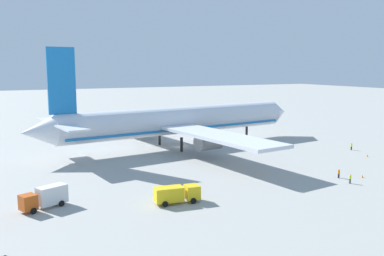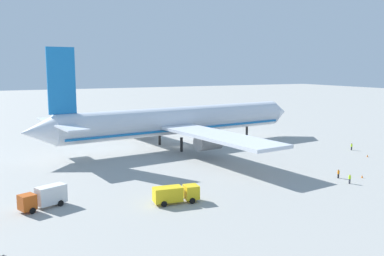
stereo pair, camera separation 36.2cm
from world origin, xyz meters
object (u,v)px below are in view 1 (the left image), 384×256
object	(u,v)px
ground_worker_1	(350,179)
traffic_cone_3	(367,156)
traffic_cone_2	(362,176)
ground_worker_3	(339,174)
ground_worker_4	(351,146)
traffic_cone_4	(132,125)
service_truck_0	(176,194)
service_truck_1	(45,197)
airliner	(176,121)

from	to	relation	value
ground_worker_1	traffic_cone_3	bearing A→B (deg)	34.59
traffic_cone_2	ground_worker_3	bearing A→B (deg)	156.60
ground_worker_4	traffic_cone_3	xyz separation A→B (m)	(-2.83, -7.37, -0.63)
traffic_cone_4	traffic_cone_2	bearing A→B (deg)	-78.86
service_truck_0	traffic_cone_2	xyz separation A→B (m)	(37.33, -2.05, -1.22)
service_truck_1	ground_worker_1	size ratio (longest dim) A/B	4.20
traffic_cone_3	ground_worker_4	bearing A→B (deg)	69.02
airliner	service_truck_1	bearing A→B (deg)	-136.90
traffic_cone_3	service_truck_1	bearing A→B (deg)	-176.73
ground_worker_3	traffic_cone_4	bearing A→B (deg)	98.61
service_truck_1	traffic_cone_4	distance (m)	86.50
airliner	service_truck_1	xyz separation A→B (m)	(-36.51, -34.17, -5.10)
ground_worker_1	ground_worker_4	bearing A→B (deg)	42.54
ground_worker_1	ground_worker_3	size ratio (longest dim) A/B	1.03
ground_worker_1	traffic_cone_3	size ratio (longest dim) A/B	3.10
traffic_cone_3	ground_worker_3	bearing A→B (deg)	-151.57
ground_worker_3	ground_worker_4	bearing A→B (deg)	38.58
airliner	ground_worker_4	world-z (taller)	airliner
ground_worker_3	traffic_cone_2	size ratio (longest dim) A/B	3.02
airliner	traffic_cone_4	world-z (taller)	airliner
airliner	traffic_cone_3	size ratio (longest dim) A/B	140.00
traffic_cone_4	traffic_cone_3	bearing A→B (deg)	-65.97
ground_worker_3	traffic_cone_4	xyz separation A→B (m)	(-12.74, 84.13, -0.57)
service_truck_1	ground_worker_4	distance (m)	74.99
ground_worker_1	ground_worker_4	size ratio (longest dim) A/B	0.97
airliner	traffic_cone_2	bearing A→B (deg)	-66.02
traffic_cone_2	ground_worker_1	bearing A→B (deg)	-160.50
traffic_cone_2	service_truck_1	bearing A→B (deg)	171.26
ground_worker_1	traffic_cone_2	world-z (taller)	ground_worker_1
service_truck_0	traffic_cone_4	size ratio (longest dim) A/B	13.05
traffic_cone_4	ground_worker_3	bearing A→B (deg)	-81.39
service_truck_1	ground_worker_4	bearing A→B (deg)	8.77
ground_worker_1	traffic_cone_2	xyz separation A→B (m)	(5.17, 1.83, -0.59)
service_truck_0	traffic_cone_2	bearing A→B (deg)	-3.15
traffic_cone_3	traffic_cone_4	distance (m)	80.28
ground_worker_1	traffic_cone_4	bearing A→B (deg)	97.62
ground_worker_3	ground_worker_4	world-z (taller)	ground_worker_4
airliner	ground_worker_3	distance (m)	43.91
ground_worker_1	traffic_cone_3	distance (m)	25.44
service_truck_1	service_truck_0	bearing A→B (deg)	-19.63
service_truck_1	ground_worker_3	bearing A→B (deg)	-7.47
service_truck_0	service_truck_1	distance (m)	19.31
service_truck_1	ground_worker_1	bearing A→B (deg)	-11.64
ground_worker_4	traffic_cone_4	size ratio (longest dim) A/B	3.21
traffic_cone_2	traffic_cone_4	world-z (taller)	same
service_truck_1	ground_worker_3	xyz separation A→B (m)	(51.34, -6.73, -0.85)
service_truck_1	ground_worker_3	size ratio (longest dim) A/B	4.31
ground_worker_4	traffic_cone_2	xyz separation A→B (m)	(-18.60, -19.98, -0.63)
ground_worker_4	traffic_cone_2	world-z (taller)	ground_worker_4
airliner	traffic_cone_4	size ratio (longest dim) A/B	140.00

